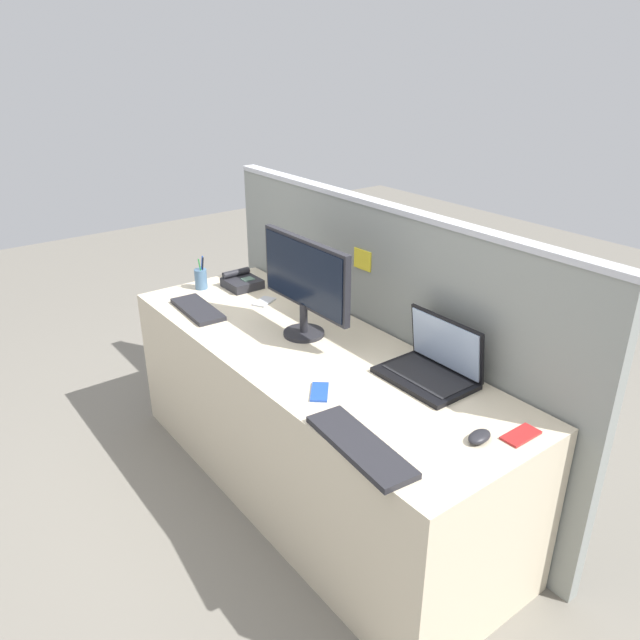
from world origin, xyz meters
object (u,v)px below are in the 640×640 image
(computer_mouse_right_hand, at_px, (479,437))
(cell_phone_blue_case, at_px, (320,392))
(desk_phone, at_px, (242,282))
(keyboard_spare, at_px, (198,309))
(cell_phone_red_case, at_px, (521,435))
(desktop_monitor, at_px, (305,279))
(laptop, at_px, (433,364))
(pen_cup, at_px, (201,279))
(cell_phone_silver_slab, at_px, (264,302))
(keyboard_main, at_px, (360,446))

(computer_mouse_right_hand, relative_size, cell_phone_blue_case, 0.74)
(desk_phone, bearing_deg, cell_phone_blue_case, -16.32)
(keyboard_spare, xyz_separation_m, cell_phone_red_case, (1.63, 0.38, -0.01))
(keyboard_spare, distance_m, cell_phone_blue_case, 0.99)
(desktop_monitor, xyz_separation_m, desk_phone, (-0.70, 0.08, -0.24))
(keyboard_spare, height_order, computer_mouse_right_hand, computer_mouse_right_hand)
(laptop, relative_size, cell_phone_red_case, 2.57)
(laptop, xyz_separation_m, pen_cup, (-1.43, -0.28, -0.00))
(desktop_monitor, height_order, laptop, desktop_monitor)
(desk_phone, height_order, pen_cup, pen_cup)
(laptop, relative_size, keyboard_spare, 1.00)
(cell_phone_silver_slab, bearing_deg, keyboard_spare, -135.40)
(keyboard_main, xyz_separation_m, cell_phone_silver_slab, (-1.25, 0.42, -0.01))
(desktop_monitor, bearing_deg, pen_cup, -172.18)
(laptop, distance_m, cell_phone_blue_case, 0.47)
(pen_cup, bearing_deg, cell_phone_blue_case, -6.79)
(keyboard_main, distance_m, pen_cup, 1.64)
(pen_cup, distance_m, cell_phone_silver_slab, 0.41)
(cell_phone_silver_slab, bearing_deg, desk_phone, 147.03)
(desk_phone, bearing_deg, computer_mouse_right_hand, -3.23)
(keyboard_spare, distance_m, pen_cup, 0.32)
(laptop, relative_size, cell_phone_blue_case, 2.70)
(cell_phone_red_case, bearing_deg, cell_phone_blue_case, -149.99)
(keyboard_spare, xyz_separation_m, cell_phone_blue_case, (0.99, 0.01, -0.01))
(cell_phone_blue_case, bearing_deg, cell_phone_silver_slab, 111.22)
(desktop_monitor, distance_m, keyboard_main, 0.93)
(computer_mouse_right_hand, height_order, pen_cup, pen_cup)
(cell_phone_red_case, bearing_deg, keyboard_main, -120.33)
(keyboard_spare, relative_size, pen_cup, 1.99)
(keyboard_spare, relative_size, cell_phone_red_case, 2.57)
(computer_mouse_right_hand, height_order, cell_phone_blue_case, computer_mouse_right_hand)
(desktop_monitor, height_order, pen_cup, desktop_monitor)
(keyboard_spare, xyz_separation_m, pen_cup, (-0.27, 0.16, 0.05))
(desk_phone, relative_size, cell_phone_blue_case, 1.34)
(laptop, height_order, desk_phone, laptop)
(keyboard_main, distance_m, cell_phone_blue_case, 0.38)
(pen_cup, xyz_separation_m, cell_phone_blue_case, (1.26, -0.15, -0.05))
(laptop, xyz_separation_m, desk_phone, (-1.32, -0.10, -0.03))
(desk_phone, distance_m, cell_phone_red_case, 1.79)
(desk_phone, distance_m, cell_phone_blue_case, 1.20)
(laptop, bearing_deg, desk_phone, -175.84)
(computer_mouse_right_hand, bearing_deg, pen_cup, 176.01)
(desktop_monitor, relative_size, pen_cup, 3.19)
(keyboard_main, distance_m, keyboard_spare, 1.35)
(laptop, xyz_separation_m, computer_mouse_right_hand, (0.39, -0.19, -0.04))
(cell_phone_blue_case, bearing_deg, computer_mouse_right_hand, -26.49)
(laptop, bearing_deg, keyboard_spare, -159.13)
(keyboard_main, xyz_separation_m, computer_mouse_right_hand, (0.21, 0.35, 0.01))
(pen_cup, xyz_separation_m, cell_phone_silver_slab, (0.37, 0.16, -0.05))
(laptop, distance_m, computer_mouse_right_hand, 0.44)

